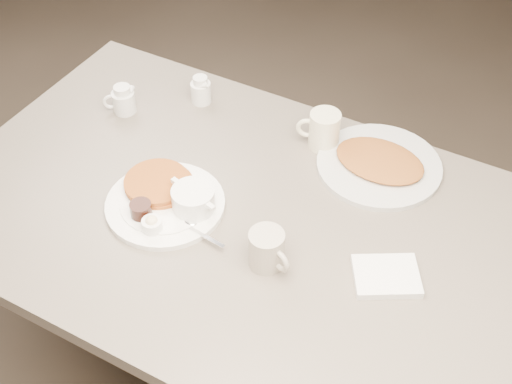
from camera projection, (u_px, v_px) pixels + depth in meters
The scene contains 8 objects.
diner_table at pixel (252, 265), 1.74m from camera, with size 1.50×0.90×0.75m.
main_plate at pixel (169, 199), 1.64m from camera, with size 0.37×0.35×0.07m.
coffee_mug_near at pixel (267, 249), 1.50m from camera, with size 0.12×0.10×0.09m.
napkin at pixel (386, 276), 1.49m from camera, with size 0.18×0.17×0.02m.
coffee_mug_far at pixel (323, 130), 1.78m from camera, with size 0.12×0.10×0.10m.
creamer_left at pixel (123, 100), 1.89m from camera, with size 0.09×0.08×0.08m.
creamer_right at pixel (201, 90), 1.92m from camera, with size 0.07×0.06×0.08m.
hash_plate at pixel (379, 164), 1.74m from camera, with size 0.33×0.33×0.04m.
Camera 1 is at (0.55, -0.97, 1.93)m, focal length 49.08 mm.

